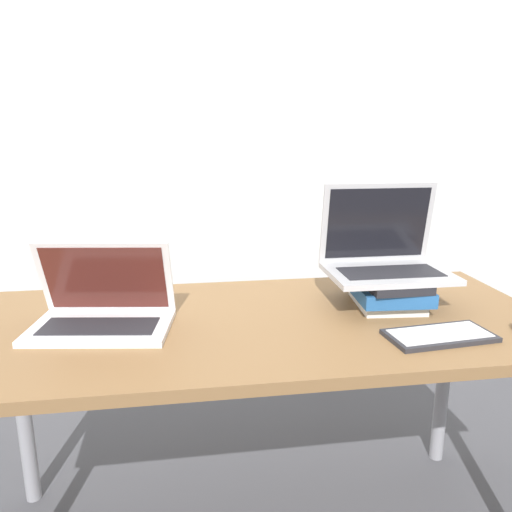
# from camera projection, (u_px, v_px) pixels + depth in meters

# --- Properties ---
(wall_back) EXTENTS (8.00, 0.05, 2.70)m
(wall_back) POSITION_uv_depth(u_px,v_px,m) (220.00, 107.00, 2.40)
(wall_back) COLOR silver
(wall_back) RESTS_ON ground_plane
(desk) EXTENTS (1.61, 0.72, 0.74)m
(desk) POSITION_uv_depth(u_px,v_px,m) (260.00, 345.00, 1.40)
(desk) COLOR brown
(desk) RESTS_ON ground_plane
(laptop_left) EXTENTS (0.38, 0.28, 0.23)m
(laptop_left) POSITION_uv_depth(u_px,v_px,m) (103.00, 310.00, 1.31)
(laptop_left) COLOR silver
(laptop_left) RESTS_ON desk
(book_stack) EXTENTS (0.22, 0.28, 0.09)m
(book_stack) POSITION_uv_depth(u_px,v_px,m) (386.00, 289.00, 1.48)
(book_stack) COLOR white
(book_stack) RESTS_ON desk
(laptop_on_books) EXTENTS (0.35, 0.25, 0.26)m
(laptop_on_books) POSITION_uv_depth(u_px,v_px,m) (384.00, 256.00, 1.47)
(laptop_on_books) COLOR #B2B2B7
(laptop_on_books) RESTS_ON book_stack
(wireless_keyboard) EXTENTS (0.28, 0.15, 0.01)m
(wireless_keyboard) POSITION_uv_depth(u_px,v_px,m) (440.00, 335.00, 1.25)
(wireless_keyboard) COLOR #28282D
(wireless_keyboard) RESTS_ON desk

